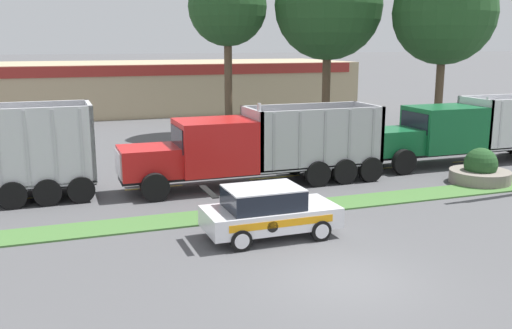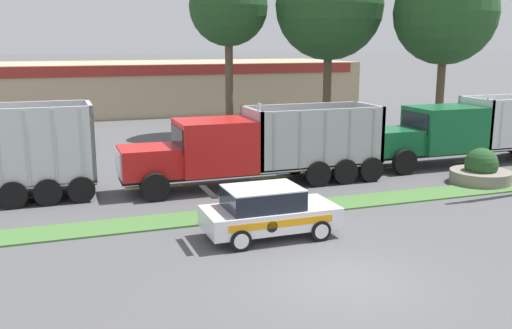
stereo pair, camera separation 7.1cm
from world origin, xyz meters
name	(u,v)px [view 1 (the left image)]	position (x,y,z in m)	size (l,w,h in m)	color
ground_plane	(346,280)	(0.00, 0.00, 0.00)	(600.00, 600.00, 0.00)	#515154
grass_verge	(261,211)	(0.00, 6.24, 0.03)	(120.00, 1.58, 0.06)	#477538
centre_line_3	(13,199)	(-8.35, 11.03, 0.00)	(2.40, 0.14, 0.01)	yellow
centre_line_4	(154,188)	(-2.95, 11.03, 0.00)	(2.40, 0.14, 0.01)	yellow
centre_line_5	(275,177)	(2.45, 11.03, 0.00)	(2.40, 0.14, 0.01)	yellow
centre_line_6	(380,168)	(7.85, 11.03, 0.00)	(2.40, 0.14, 0.01)	yellow
centre_line_7	(472,161)	(13.25, 11.03, 0.00)	(2.40, 0.14, 0.01)	yellow
dump_truck_mid	(237,150)	(0.39, 10.16, 1.51)	(11.11, 2.79, 3.53)	black
dump_truck_far_right	(466,132)	(12.50, 10.77, 1.54)	(13.21, 2.72, 3.34)	black
rally_car	(268,211)	(-0.68, 3.76, 0.82)	(4.13, 2.07, 1.62)	white
stone_planter	(480,171)	(10.29, 7.10, 0.52)	(2.53, 2.53, 1.53)	gray
store_building_backdrop	(122,87)	(-0.82, 38.84, 2.11)	(39.68, 12.10, 4.21)	tan
tree_behind_centre	(445,2)	(15.82, 17.37, 8.23)	(6.16, 6.16, 12.25)	brown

